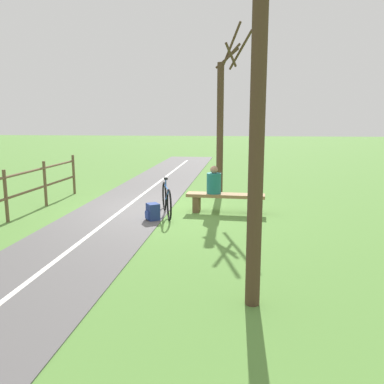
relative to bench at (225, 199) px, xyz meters
name	(u,v)px	position (x,y,z in m)	size (l,w,h in m)	color
ground_plane	(154,210)	(1.86, -0.10, -0.34)	(80.00, 80.00, 0.00)	#548438
paved_path	(55,262)	(2.80, 3.90, -0.33)	(2.46, 36.00, 0.02)	#565454
path_centre_line	(55,261)	(2.80, 3.90, -0.32)	(0.10, 32.00, 0.00)	silver
bench	(225,199)	(0.00, 0.00, 0.00)	(2.00, 0.57, 0.49)	#937047
person_seated	(214,182)	(0.30, -0.02, 0.44)	(0.39, 0.39, 0.70)	#1E6B66
bicycle	(167,199)	(1.44, 0.40, 0.05)	(0.52, 1.75, 0.92)	black
backpack	(153,212)	(1.69, 0.97, -0.14)	(0.38, 0.38, 0.41)	navy
tree_by_path	(259,104)	(-0.44, 5.16, 2.22)	(1.76, 1.37, 5.19)	#473323
tree_mid_field	(222,119)	(0.17, -2.34, 1.99)	(1.09, 1.37, 5.10)	#473323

